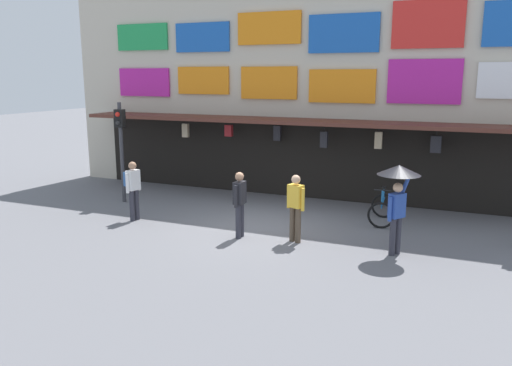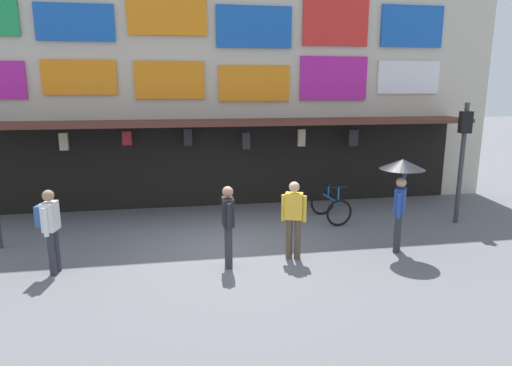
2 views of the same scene
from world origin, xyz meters
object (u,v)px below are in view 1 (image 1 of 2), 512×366
(bicycle_parked, at_px, (383,209))
(pedestrian_in_white, at_px, (133,186))
(pedestrian_in_black, at_px, (240,201))
(pedestrian_with_umbrella, at_px, (398,184))
(pedestrian_in_red, at_px, (296,205))
(traffic_light_near, at_px, (121,136))

(bicycle_parked, bearing_deg, pedestrian_in_white, -159.54)
(pedestrian_in_black, distance_m, pedestrian_with_umbrella, 3.86)
(pedestrian_in_red, bearing_deg, pedestrian_with_umbrella, 0.61)
(pedestrian_in_white, distance_m, pedestrian_in_black, 3.43)
(pedestrian_in_white, bearing_deg, bicycle_parked, 20.46)
(bicycle_parked, relative_size, pedestrian_in_white, 0.73)
(traffic_light_near, bearing_deg, pedestrian_with_umbrella, -10.90)
(traffic_light_near, relative_size, bicycle_parked, 2.62)
(traffic_light_near, distance_m, pedestrian_in_white, 2.57)
(pedestrian_with_umbrella, bearing_deg, pedestrian_in_black, -176.60)
(bicycle_parked, bearing_deg, pedestrian_with_umbrella, -74.53)
(bicycle_parked, height_order, pedestrian_in_black, pedestrian_in_black)
(pedestrian_in_black, height_order, pedestrian_with_umbrella, pedestrian_with_umbrella)
(pedestrian_in_black, bearing_deg, pedestrian_in_red, 8.12)
(traffic_light_near, height_order, pedestrian_in_white, traffic_light_near)
(pedestrian_in_red, bearing_deg, traffic_light_near, 164.98)
(pedestrian_with_umbrella, bearing_deg, pedestrian_in_red, -179.39)
(pedestrian_in_white, relative_size, pedestrian_in_red, 1.00)
(bicycle_parked, bearing_deg, pedestrian_in_black, -138.89)
(pedestrian_with_umbrella, bearing_deg, traffic_light_near, 169.10)
(pedestrian_in_red, height_order, pedestrian_in_black, same)
(pedestrian_in_red, relative_size, pedestrian_with_umbrella, 0.81)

